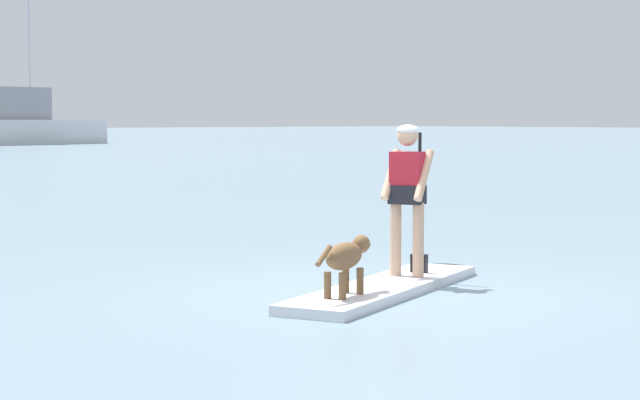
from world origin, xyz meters
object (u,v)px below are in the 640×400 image
Objects in this scene: person_paddler at (408,189)px; dog at (346,257)px; moored_boat_center at (18,123)px; paddleboard at (393,286)px.

dog is at bearing -157.78° from person_paddler.
person_paddler is 1.60m from dog.
moored_boat_center is (26.86, 65.05, 0.47)m from person_paddler.
moored_boat_center reaches higher than paddleboard.
moored_boat_center is at bearing 67.56° from person_paddler.
person_paddler is 1.54× the size of dog.
paddleboard is at bearing -112.66° from moored_boat_center.
person_paddler is (0.36, 0.15, 0.98)m from paddleboard.
person_paddler reaches higher than paddleboard.
dog is at bearing -113.29° from moored_boat_center.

